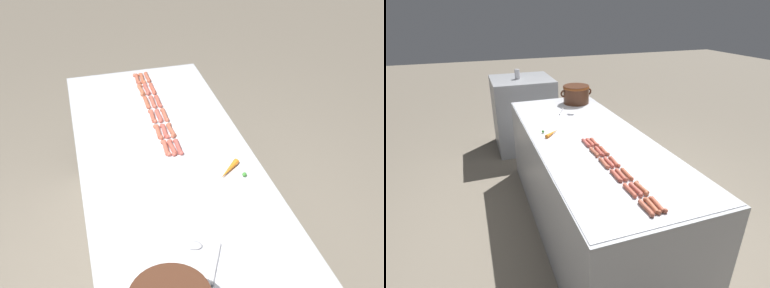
{
  "view_description": "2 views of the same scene",
  "coord_description": "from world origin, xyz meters",
  "views": [
    {
      "loc": [
        0.41,
        1.89,
        2.32
      ],
      "look_at": [
        -0.12,
        -0.02,
        0.97
      ],
      "focal_mm": 44.13,
      "sensor_mm": 36.0,
      "label": 1
    },
    {
      "loc": [
        -0.85,
        -2.12,
        1.82
      ],
      "look_at": [
        -0.14,
        -0.13,
        0.87
      ],
      "focal_mm": 28.4,
      "sensor_mm": 36.0,
      "label": 2
    }
  ],
  "objects": [
    {
      "name": "ground_plane",
      "position": [
        0.0,
        0.0,
        0.0
      ],
      "size": [
        20.0,
        20.0,
        0.0
      ],
      "primitive_type": "plane",
      "color": "#756B5B"
    },
    {
      "name": "griddle_counter",
      "position": [
        0.0,
        0.0,
        0.43
      ],
      "size": [
        0.91,
        2.38,
        0.86
      ],
      "color": "#ADAFB5",
      "rests_on": "ground_plane"
    },
    {
      "name": "hot_dog_0",
      "position": [
        -0.08,
        -1.02,
        0.88
      ],
      "size": [
        0.03,
        0.15,
        0.03
      ],
      "color": "#B05841",
      "rests_on": "griddle_counter"
    },
    {
      "name": "hot_dog_1",
      "position": [
        -0.08,
        -0.85,
        0.88
      ],
      "size": [
        0.03,
        0.15,
        0.03
      ],
      "color": "#BE5540",
      "rests_on": "griddle_counter"
    },
    {
      "name": "hot_dog_2",
      "position": [
        -0.08,
        -0.67,
        0.88
      ],
      "size": [
        0.03,
        0.15,
        0.03
      ],
      "color": "#B45140",
      "rests_on": "griddle_counter"
    },
    {
      "name": "hot_dog_3",
      "position": [
        -0.08,
        -0.5,
        0.88
      ],
      "size": [
        0.03,
        0.15,
        0.03
      ],
      "color": "#B15942",
      "rests_on": "griddle_counter"
    },
    {
      "name": "hot_dog_4",
      "position": [
        -0.08,
        -0.32,
        0.88
      ],
      "size": [
        0.03,
        0.15,
        0.03
      ],
      "color": "#B05A42",
      "rests_on": "griddle_counter"
    },
    {
      "name": "hot_dog_5",
      "position": [
        -0.08,
        -0.15,
        0.88
      ],
      "size": [
        0.03,
        0.15,
        0.03
      ],
      "color": "#B45047",
      "rests_on": "griddle_counter"
    },
    {
      "name": "hot_dog_6",
      "position": [
        -0.04,
        -1.02,
        0.88
      ],
      "size": [
        0.03,
        0.15,
        0.03
      ],
      "color": "#B45C3F",
      "rests_on": "griddle_counter"
    },
    {
      "name": "hot_dog_7",
      "position": [
        -0.04,
        -0.85,
        0.88
      ],
      "size": [
        0.03,
        0.15,
        0.03
      ],
      "color": "#B05346",
      "rests_on": "griddle_counter"
    },
    {
      "name": "hot_dog_8",
      "position": [
        -0.05,
        -0.67,
        0.88
      ],
      "size": [
        0.03,
        0.15,
        0.03
      ],
      "color": "#B05644",
      "rests_on": "griddle_counter"
    },
    {
      "name": "hot_dog_9",
      "position": [
        -0.05,
        -0.5,
        0.88
      ],
      "size": [
        0.03,
        0.15,
        0.03
      ],
      "color": "#BD5447",
      "rests_on": "griddle_counter"
    },
    {
      "name": "hot_dog_10",
      "position": [
        -0.04,
        -0.32,
        0.88
      ],
      "size": [
        0.03,
        0.15,
        0.03
      ],
      "color": "#B85145",
      "rests_on": "griddle_counter"
    },
    {
      "name": "hot_dog_11",
      "position": [
        -0.04,
        -0.15,
        0.88
      ],
      "size": [
        0.03,
        0.15,
        0.03
      ],
      "color": "#B95344",
      "rests_on": "griddle_counter"
    },
    {
      "name": "hot_dog_12",
      "position": [
        -0.01,
        -1.02,
        0.88
      ],
      "size": [
        0.03,
        0.15,
        0.03
      ],
      "color": "#B15840",
      "rests_on": "griddle_counter"
    },
    {
      "name": "hot_dog_13",
      "position": [
        -0.01,
        -0.85,
        0.88
      ],
      "size": [
        0.03,
        0.15,
        0.03
      ],
      "color": "#B15D3F",
      "rests_on": "griddle_counter"
    },
    {
      "name": "hot_dog_14",
      "position": [
        -0.01,
        -0.68,
        0.88
      ],
      "size": [
        0.03,
        0.15,
        0.03
      ],
      "color": "#B1583E",
      "rests_on": "griddle_counter"
    },
    {
      "name": "hot_dog_15",
      "position": [
        -0.01,
        -0.5,
        0.88
      ],
      "size": [
        0.03,
        0.15,
        0.03
      ],
      "color": "#B05541",
      "rests_on": "griddle_counter"
    },
    {
      "name": "hot_dog_16",
      "position": [
        -0.01,
        -0.32,
        0.88
      ],
      "size": [
        0.03,
        0.15,
        0.03
      ],
      "color": "#B3563F",
      "rests_on": "griddle_counter"
    },
    {
      "name": "hot_dog_17",
      "position": [
        -0.01,
        -0.15,
        0.88
      ],
      "size": [
        0.03,
        0.15,
        0.03
      ],
      "color": "#B95844",
      "rests_on": "griddle_counter"
    },
    {
      "name": "serving_spoon",
      "position": [
        0.01,
        0.6,
        0.87
      ],
      "size": [
        0.16,
        0.26,
        0.02
      ],
      "color": "#B7B7BC",
      "rests_on": "griddle_counter"
    },
    {
      "name": "carrot",
      "position": [
        -0.28,
        0.13,
        0.88
      ],
      "size": [
        0.15,
        0.14,
        0.03
      ],
      "color": "orange",
      "rests_on": "griddle_counter"
    }
  ]
}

